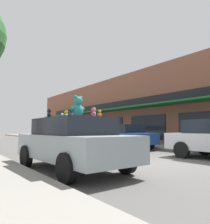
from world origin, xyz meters
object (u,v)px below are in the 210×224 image
object	(u,v)px
teddy_bear_giant	(78,107)
teddy_bear_red	(93,113)
plush_art_car	(72,142)
teddy_bear_cream	(62,116)
teddy_bear_purple	(72,117)
teddy_bear_black	(49,114)
teddy_bear_pink	(94,113)
teddy_bear_orange	(100,114)
parked_car_far_center	(124,136)
teddy_bear_yellow	(66,115)
parked_car_far_right	(80,134)

from	to	relation	value
teddy_bear_giant	teddy_bear_red	xyz separation A→B (m)	(0.52, -0.03, -0.17)
plush_art_car	teddy_bear_cream	size ratio (longest dim) A/B	20.78
teddy_bear_purple	teddy_bear_black	distance (m)	0.99
teddy_bear_giant	teddy_bear_pink	distance (m)	0.60
teddy_bear_orange	teddy_bear_black	bearing A→B (deg)	-65.43
teddy_bear_red	parked_car_far_center	size ratio (longest dim) A/B	0.08
teddy_bear_red	teddy_bear_yellow	xyz separation A→B (m)	(-0.68, 0.52, -0.03)
teddy_bear_giant	teddy_bear_purple	world-z (taller)	teddy_bear_giant
teddy_bear_black	teddy_bear_cream	bearing A→B (deg)	154.65
teddy_bear_purple	teddy_bear_black	size ratio (longest dim) A/B	0.70
teddy_bear_purple	parked_car_far_right	bearing A→B (deg)	-80.78
teddy_bear_black	plush_art_car	bearing A→B (deg)	78.34
teddy_bear_giant	parked_car_far_center	world-z (taller)	teddy_bear_giant
parked_car_far_right	plush_art_car	bearing A→B (deg)	-120.47
teddy_bear_giant	parked_car_far_center	xyz separation A→B (m)	(5.78, 4.55, -1.08)
teddy_bear_black	teddy_bear_yellow	distance (m)	0.54
teddy_bear_cream	parked_car_far_right	bearing A→B (deg)	-152.77
teddy_bear_orange	teddy_bear_cream	xyz separation A→B (m)	(-0.33, 1.75, -0.00)
teddy_bear_red	teddy_bear_black	distance (m)	1.35
teddy_bear_cream	parked_car_far_right	world-z (taller)	teddy_bear_cream
teddy_bear_red	parked_car_far_center	bearing A→B (deg)	-159.40
teddy_bear_black	teddy_bear_yellow	size ratio (longest dim) A/B	1.09
teddy_bear_cream	teddy_bear_black	xyz separation A→B (m)	(-0.61, -0.40, 0.04)
plush_art_car	teddy_bear_yellow	world-z (taller)	teddy_bear_yellow
teddy_bear_red	parked_car_far_right	xyz separation A→B (m)	(5.26, 10.17, -0.86)
parked_car_far_center	plush_art_car	bearing A→B (deg)	-142.85
teddy_bear_pink	parked_car_far_right	xyz separation A→B (m)	(5.55, 10.66, -0.84)
teddy_bear_orange	teddy_bear_black	size ratio (longest dim) A/B	0.72
teddy_bear_pink	plush_art_car	bearing A→B (deg)	-122.42
plush_art_car	teddy_bear_cream	bearing A→B (deg)	83.46
teddy_bear_red	teddy_bear_pink	bearing A→B (deg)	39.28
teddy_bear_pink	teddy_bear_yellow	world-z (taller)	teddy_bear_pink
teddy_bear_giant	teddy_bear_orange	bearing A→B (deg)	97.99
teddy_bear_purple	parked_car_far_right	size ratio (longest dim) A/B	0.04
teddy_bear_orange	teddy_bear_black	distance (m)	1.65
teddy_bear_orange	teddy_bear_pink	bearing A→B (deg)	-95.20
teddy_bear_pink	teddy_bear_yellow	size ratio (longest dim) A/B	1.10
teddy_bear_purple	teddy_bear_yellow	world-z (taller)	teddy_bear_yellow
teddy_bear_orange	parked_car_far_center	size ratio (longest dim) A/B	0.05
teddy_bear_pink	parked_car_far_right	world-z (taller)	teddy_bear_pink
teddy_bear_pink	teddy_bear_orange	bearing A→B (deg)	29.49
plush_art_car	teddy_bear_pink	distance (m)	1.11
teddy_bear_pink	teddy_bear_cream	distance (m)	1.52
teddy_bear_orange	teddy_bear_purple	bearing A→B (deg)	-100.55
teddy_bear_red	teddy_bear_black	size ratio (longest dim) A/B	1.14
teddy_bear_cream	teddy_bear_yellow	bearing A→B (deg)	50.04
teddy_bear_giant	teddy_bear_yellow	distance (m)	0.55
teddy_bear_purple	parked_car_far_center	world-z (taller)	teddy_bear_purple
teddy_bear_yellow	parked_car_far_right	world-z (taller)	teddy_bear_yellow
teddy_bear_orange	teddy_bear_purple	distance (m)	1.64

